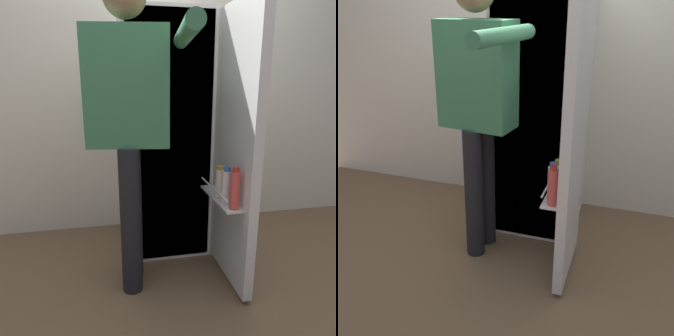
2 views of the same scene
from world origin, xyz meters
TOP-DOWN VIEW (x-y plane):
  - ground_plane at (0.00, 0.00)m, footprint 5.85×5.85m
  - kitchen_wall at (0.00, 0.94)m, footprint 4.40×0.10m
  - refrigerator at (0.02, 0.52)m, footprint 0.64×1.20m
  - person at (-0.27, 0.05)m, footprint 0.57×0.81m

SIDE VIEW (x-z plane):
  - ground_plane at x=0.00m, z-range 0.00..0.00m
  - refrigerator at x=0.02m, z-range 0.00..1.66m
  - person at x=-0.27m, z-range 0.19..1.93m
  - kitchen_wall at x=0.00m, z-range 0.00..2.64m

